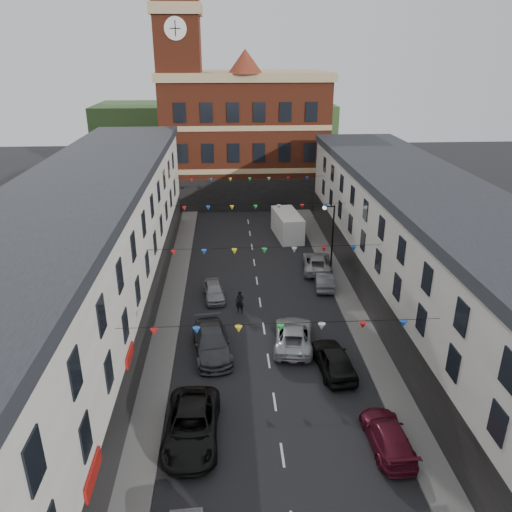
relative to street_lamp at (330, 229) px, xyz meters
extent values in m
plane|color=black|center=(-6.55, -14.00, -3.90)|extent=(160.00, 160.00, 0.00)
cube|color=#605E5B|center=(-13.45, -12.00, -3.83)|extent=(1.80, 64.00, 0.15)
cube|color=#605E5B|center=(0.35, -12.00, -3.83)|extent=(1.80, 64.00, 0.15)
cube|color=beige|center=(-18.35, -13.00, 1.10)|extent=(8.00, 56.00, 10.00)
cube|color=black|center=(-18.35, -13.00, 6.45)|extent=(8.40, 56.00, 0.70)
cube|color=black|center=(-14.30, -13.00, -2.30)|extent=(0.12, 56.00, 3.20)
cube|color=beige|center=(5.25, -13.00, 0.60)|extent=(8.00, 56.00, 9.00)
cube|color=black|center=(5.25, -13.00, 5.45)|extent=(8.40, 56.00, 0.70)
cube|color=black|center=(1.20, -13.00, -2.30)|extent=(0.12, 56.00, 3.20)
cube|color=maroon|center=(-6.55, 24.00, 3.60)|extent=(20.00, 12.00, 15.00)
cube|color=tan|center=(-6.55, 24.00, 11.60)|extent=(20.60, 12.60, 1.00)
cone|color=maroon|center=(-6.55, 19.00, 13.30)|extent=(4.00, 4.00, 2.60)
cube|color=maroon|center=(-14.05, 21.00, 8.10)|extent=(5.00, 5.00, 24.00)
cube|color=tan|center=(-14.05, 21.00, 18.60)|extent=(5.60, 5.60, 1.20)
cylinder|color=white|center=(-14.05, 18.45, 16.60)|extent=(2.40, 0.12, 2.40)
cube|color=#325025|center=(-10.55, 48.00, 1.10)|extent=(40.00, 14.00, 10.00)
cylinder|color=black|center=(0.25, 0.00, -0.90)|extent=(0.14, 0.14, 6.00)
cylinder|color=black|center=(-0.15, 0.00, 2.00)|extent=(0.90, 0.10, 0.10)
sphere|color=beige|center=(-0.60, 0.00, 1.90)|extent=(0.36, 0.36, 0.36)
imported|color=black|center=(-11.00, -20.61, -3.10)|extent=(2.84, 5.89, 1.62)
imported|color=#3C3F44|center=(-10.15, -12.87, -3.10)|extent=(2.96, 5.81, 1.62)
imported|color=gray|center=(-10.15, -5.05, -3.25)|extent=(1.99, 4.00, 1.31)
imported|color=maroon|center=(-1.31, -21.74, -3.24)|extent=(1.97, 4.64, 1.34)
imported|color=black|center=(-2.68, -15.25, -3.09)|extent=(2.39, 4.97, 1.64)
imported|color=#55595E|center=(-1.05, -3.49, -3.23)|extent=(1.90, 4.24, 1.35)
imported|color=#9C9DA0|center=(-1.05, -0.05, -3.18)|extent=(3.00, 5.46, 1.45)
imported|color=#AFB3B7|center=(-4.75, -12.22, -3.16)|extent=(3.16, 5.62, 1.48)
cube|color=white|center=(-2.67, 8.74, -2.59)|extent=(2.94, 6.15, 2.62)
imported|color=black|center=(-8.16, -7.54, -3.00)|extent=(0.76, 0.62, 1.81)
camera|label=1|loc=(-8.98, -40.66, 14.32)|focal=35.00mm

